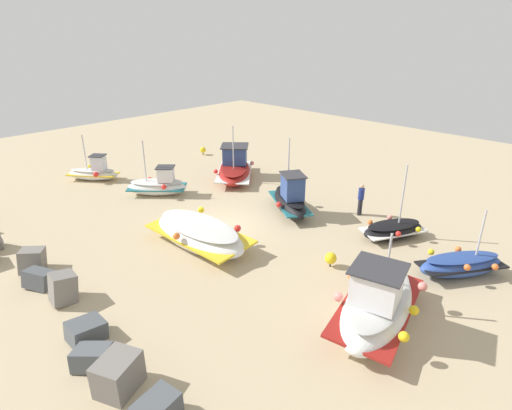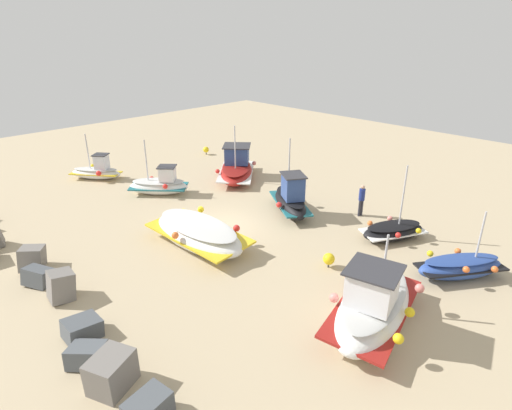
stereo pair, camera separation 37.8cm
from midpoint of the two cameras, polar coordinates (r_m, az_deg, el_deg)
name	(u,v)px [view 1 (the left image)]	position (r m, az deg, el deg)	size (l,w,h in m)	color
ground_plane	(223,226)	(21.47, -4.98, -2.93)	(57.04, 57.04, 0.00)	tan
fishing_boat_0	(94,172)	(29.90, -21.60, 4.18)	(3.42, 3.03, 3.07)	white
fishing_boat_1	(158,185)	(26.00, -13.64, 2.62)	(3.54, 3.43, 3.39)	white
fishing_boat_2	(290,199)	(22.72, 4.21, 0.76)	(4.04, 3.28, 4.07)	black
fishing_boat_3	(235,168)	(28.09, -3.33, 5.06)	(4.94, 5.10, 3.77)	maroon
fishing_boat_4	(377,303)	(14.96, 15.52, -12.77)	(3.33, 5.53, 3.15)	white
fishing_boat_5	(393,230)	(21.12, 17.73, -3.21)	(2.58, 3.42, 3.68)	black
fishing_boat_6	(199,233)	(19.51, -8.34, -3.87)	(5.54, 2.87, 1.24)	white
fishing_boat_7	(461,264)	(19.02, 25.67, -7.33)	(3.08, 3.70, 2.89)	#2D4C9E
person_walking	(361,197)	(22.95, 13.66, 1.00)	(0.32, 0.32, 1.75)	#2D2D38
breakwater_rocks	(47,303)	(16.92, -27.22, -11.76)	(24.20, 2.77, 1.31)	slate
mooring_buoy_0	(331,258)	(18.02, 9.56, -7.17)	(0.50, 0.50, 0.66)	#3F3F42
mooring_buoy_1	(203,150)	(33.81, -7.58, 7.46)	(0.47, 0.47, 0.64)	#3F3F42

